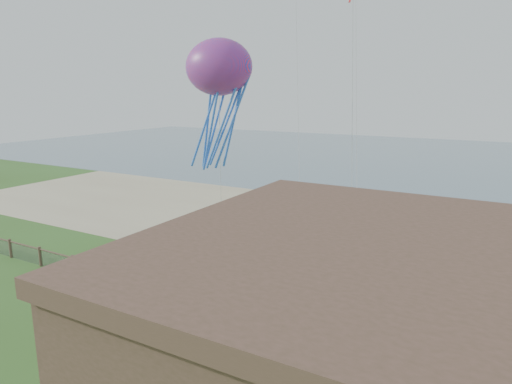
% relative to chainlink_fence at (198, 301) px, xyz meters
% --- Properties ---
extents(ground, '(160.00, 160.00, 0.00)m').
position_rel_chainlink_fence_xyz_m(ground, '(0.00, -6.00, -0.55)').
color(ground, '#375B1F').
rests_on(ground, ground).
extents(sand_beach, '(72.00, 20.00, 0.02)m').
position_rel_chainlink_fence_xyz_m(sand_beach, '(0.00, 16.00, -0.55)').
color(sand_beach, tan).
rests_on(sand_beach, ground).
extents(ocean, '(160.00, 68.00, 0.02)m').
position_rel_chainlink_fence_xyz_m(ocean, '(0.00, 60.00, -0.55)').
color(ocean, slate).
rests_on(ocean, ground).
extents(chainlink_fence, '(36.20, 0.20, 1.25)m').
position_rel_chainlink_fence_xyz_m(chainlink_fence, '(0.00, 0.00, 0.00)').
color(chainlink_fence, '#50392D').
rests_on(chainlink_fence, ground).
extents(picnic_table, '(1.99, 1.66, 0.74)m').
position_rel_chainlink_fence_xyz_m(picnic_table, '(1.76, -1.00, -0.18)').
color(picnic_table, brown).
rests_on(picnic_table, ground).
extents(octopus_kite, '(4.18, 3.18, 8.00)m').
position_rel_chainlink_fence_xyz_m(octopus_kite, '(-2.73, 6.19, 9.32)').
color(octopus_kite, '#FE2845').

